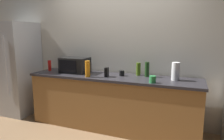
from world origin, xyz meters
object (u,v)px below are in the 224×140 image
Objects in this scene: bottle_olive_oil at (138,69)px; mug_green at (153,79)px; bottle_hot_sauce at (50,66)px; mug_black at (122,73)px; microwave at (75,65)px; bottle_wine at (147,69)px; bottle_dish_soap at (88,69)px; cordless_phone at (107,72)px; refrigerator at (17,68)px; paper_towel_roll at (176,71)px.

mug_green is at bearing -54.70° from bottle_olive_oil.
mug_black is at bearing 1.29° from bottle_hot_sauce.
bottle_olive_oil is 0.29m from mug_black.
mug_green is (0.31, -0.44, -0.05)m from bottle_olive_oil.
bottle_olive_oil is 2.09× the size of mug_green.
bottle_wine is at bearing 4.98° from microwave.
bottle_hot_sauce is at bearing 165.51° from bottle_dish_soap.
mug_black is (0.21, 0.16, -0.03)m from cordless_phone.
microwave is at bearing -175.02° from bottle_wine.
refrigerator is at bearing -178.14° from mug_black.
paper_towel_roll is 1.28× the size of bottle_olive_oil.
paper_towel_roll is at bearing 10.69° from bottle_dish_soap.
microwave is (1.32, 0.05, 0.13)m from refrigerator.
microwave is at bearing 2.08° from refrigerator.
microwave is at bearing -179.93° from paper_towel_roll.
bottle_olive_oil is at bearing 165.20° from paper_towel_roll.
bottle_hot_sauce is at bearing -179.10° from microwave.
bottle_dish_soap is at bearing -150.74° from bottle_olive_oil.
bottle_hot_sauce is 0.92× the size of bottle_olive_oil.
bottle_hot_sauce is 0.81× the size of bottle_wine.
paper_towel_roll is at bearing -1.44° from mug_black.
refrigerator is at bearing 175.14° from mug_green.
bottle_hot_sauce is 1.82m from bottle_wine.
paper_towel_roll is 1.40× the size of bottle_hot_sauce.
refrigerator is at bearing -179.05° from paper_towel_roll.
cordless_phone reaches higher than mug_green.
bottle_dish_soap is (1.71, -0.20, 0.13)m from refrigerator.
refrigerator is 1.33m from microwave.
bottle_olive_oil is (1.66, 0.17, 0.01)m from bottle_hot_sauce.
bottle_hot_sauce is 0.96m from bottle_dish_soap.
bottle_hot_sauce is 0.74× the size of bottle_dish_soap.
refrigerator is 2.20m from mug_black.
paper_towel_roll is 2.67× the size of mug_green.
microwave is at bearing 168.85° from mug_green.
bottle_wine is 2.74× the size of mug_black.
refrigerator is 9.30× the size of bottle_hot_sauce.
cordless_phone is 0.78× the size of bottle_hot_sauce.
microwave is at bearing -171.81° from bottle_olive_oil.
refrigerator is 7.53× the size of bottle_wine.
mug_green is (2.75, -0.23, 0.05)m from refrigerator.
paper_towel_roll is 3.10× the size of mug_black.
microwave is 1.78× the size of paper_towel_roll.
bottle_wine is (0.60, 0.24, 0.04)m from cordless_phone.
mug_green is (1.05, -0.03, -0.08)m from bottle_dish_soap.
bottle_olive_oil is (-0.15, 0.05, -0.01)m from bottle_wine.
bottle_wine reaches higher than mug_black.
bottle_wine is 0.92× the size of bottle_dish_soap.
mug_black is at bearing 29.17° from bottle_dish_soap.
microwave is 3.20× the size of cordless_phone.
mug_black is (-0.56, 0.31, -0.01)m from mug_green.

